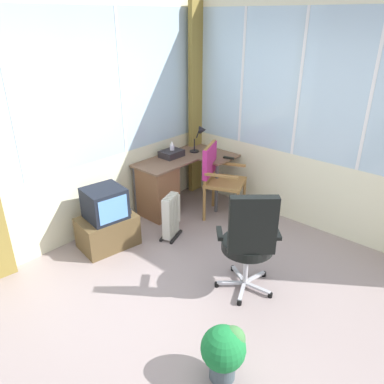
{
  "coord_description": "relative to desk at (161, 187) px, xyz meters",
  "views": [
    {
      "loc": [
        -2.19,
        -1.65,
        2.48
      ],
      "look_at": [
        0.49,
        0.74,
        0.8
      ],
      "focal_mm": 35.3,
      "sensor_mm": 36.0,
      "label": 1
    }
  ],
  "objects": [
    {
      "name": "desk_lamp",
      "position": [
        0.73,
        -0.06,
        0.57
      ],
      "size": [
        0.24,
        0.2,
        0.37
      ],
      "color": "black",
      "rests_on": "desk"
    },
    {
      "name": "wooden_armchair",
      "position": [
        0.46,
        -0.56,
        0.24
      ],
      "size": [
        0.63,
        0.63,
        0.99
      ],
      "color": "olive",
      "rests_on": "ground"
    },
    {
      "name": "ground",
      "position": [
        -0.98,
        -1.73,
        -0.42
      ],
      "size": [
        4.99,
        5.04,
        0.06
      ],
      "primitive_type": "cube",
      "color": "gray"
    },
    {
      "name": "desk",
      "position": [
        0.0,
        0.0,
        0.0
      ],
      "size": [
        1.3,
        0.85,
        0.72
      ],
      "color": "brown",
      "rests_on": "ground"
    },
    {
      "name": "space_heater",
      "position": [
        -0.34,
        -0.52,
        -0.11
      ],
      "size": [
        0.37,
        0.27,
        0.56
      ],
      "color": "silver",
      "rests_on": "ground"
    },
    {
      "name": "spray_bottle",
      "position": [
        0.32,
        0.1,
        0.43
      ],
      "size": [
        0.06,
        0.06,
        0.22
      ],
      "color": "white",
      "rests_on": "desk"
    },
    {
      "name": "east_window_panel",
      "position": [
        1.05,
        -1.73,
        0.99
      ],
      "size": [
        0.07,
        4.04,
        2.76
      ],
      "color": "#EAE9C4",
      "rests_on": "ground"
    },
    {
      "name": "tv_on_stand",
      "position": [
        -0.99,
        -0.11,
        -0.07
      ],
      "size": [
        0.7,
        0.53,
        0.74
      ],
      "color": "brown",
      "rests_on": "ground"
    },
    {
      "name": "paper_tray",
      "position": [
        0.3,
        0.09,
        0.37
      ],
      "size": [
        0.3,
        0.23,
        0.09
      ],
      "primitive_type": "cube",
      "rotation": [
        0.0,
        0.0,
        -0.01
      ],
      "color": "#2C272B",
      "rests_on": "desk"
    },
    {
      "name": "office_chair",
      "position": [
        -0.6,
        -1.8,
        0.23
      ],
      "size": [
        0.61,
        0.61,
        1.1
      ],
      "color": "#B7B7BF",
      "rests_on": "ground"
    },
    {
      "name": "tv_remote",
      "position": [
        0.75,
        -0.54,
        0.34
      ],
      "size": [
        0.08,
        0.16,
        0.02
      ],
      "primitive_type": "cube",
      "rotation": [
        0.0,
        0.0,
        0.25
      ],
      "color": "black",
      "rests_on": "desk"
    },
    {
      "name": "north_window_panel",
      "position": [
        -0.98,
        0.32,
        0.98
      ],
      "size": [
        3.99,
        0.07,
        2.76
      ],
      "color": "#EAE9C4",
      "rests_on": "ground"
    },
    {
      "name": "potted_plant",
      "position": [
        -1.52,
        -2.22,
        -0.12
      ],
      "size": [
        0.34,
        0.34,
        0.46
      ],
      "color": "#405057",
      "rests_on": "ground"
    },
    {
      "name": "curtain_corner",
      "position": [
        0.92,
        0.19,
        0.94
      ],
      "size": [
        0.25,
        0.08,
        2.66
      ],
      "primitive_type": "cube",
      "rotation": [
        0.0,
        0.0,
        0.02
      ],
      "color": "olive",
      "rests_on": "ground"
    }
  ]
}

